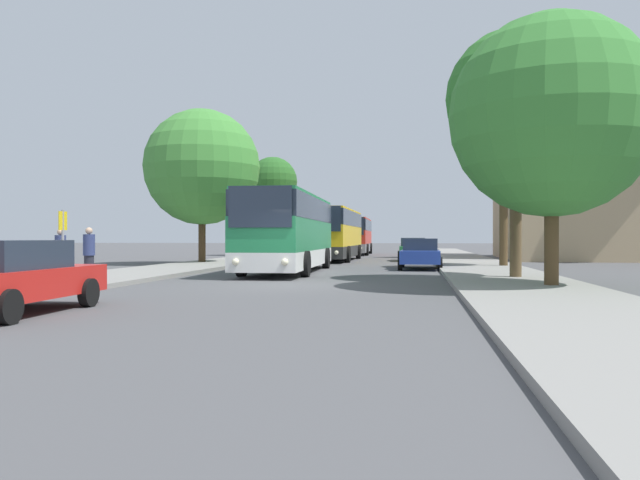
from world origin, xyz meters
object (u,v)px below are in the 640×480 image
Objects in this scene: tree_left_near at (202,167)px; tree_left_far at (273,182)px; parked_car_right_far at (413,249)px; tree_right_far at (504,145)px; pedestrian_waiting_far at (60,253)px; bus_rear at (355,235)px; parked_car_right_near at (420,253)px; tree_right_near at (516,98)px; parked_car_left_curb at (11,276)px; pedestrian_waiting_near at (89,254)px; bus_middle at (335,233)px; bus_stop_sign at (63,236)px; bus_front at (289,231)px; tree_right_mid at (552,116)px.

tree_left_far is (0.18, 16.97, 0.68)m from tree_left_near.
parked_car_right_far is 11.54m from tree_right_far.
bus_rear is at bearing 39.12° from pedestrian_waiting_far.
parked_car_right_near is at bearing 1.54° from pedestrian_waiting_far.
tree_right_near is (15.07, -28.23, 0.18)m from tree_left_far.
tree_right_near is at bearing 43.36° from parked_car_left_curb.
tree_right_far is (16.02, 11.99, 5.04)m from pedestrian_waiting_far.
parked_car_right_near is 10.44m from parked_car_right_far.
parked_car_right_far is at bearing -119.16° from pedestrian_waiting_near.
pedestrian_waiting_near is (-4.92, -22.43, -0.79)m from bus_middle.
tree_right_near reaches higher than bus_stop_sign.
parked_car_left_curb is at bearing -65.76° from bus_stop_sign.
tree_right_near is (15.24, -11.26, 0.86)m from tree_left_near.
pedestrian_waiting_far is (-11.63, -21.28, 0.20)m from parked_car_right_far.
bus_rear reaches higher than bus_stop_sign.
tree_right_far is (9.72, 4.61, 4.24)m from bus_front.
tree_left_near is 18.97m from tree_right_near.
tree_right_near reaches higher than parked_car_left_curb.
bus_front is 10.03m from bus_stop_sign.
tree_right_far is at bearing -69.27° from bus_rear.
bus_rear is 37.10m from bus_stop_sign.
tree_left_near is at bearing 136.33° from tree_right_mid.
tree_right_mid is at bearing 0.84° from bus_stop_sign.
tree_left_near is at bearing 49.68° from pedestrian_waiting_far.
parked_car_right_near is 16.38m from bus_stop_sign.
tree_left_far is 1.02× the size of tree_right_far.
bus_front is 12.72m from tree_right_mid.
tree_left_near is (-0.06, 14.26, 4.48)m from pedestrian_waiting_far.
bus_middle reaches higher than pedestrian_waiting_far.
parked_car_right_far is at bearing -40.84° from tree_left_far.
tree_right_near is at bearing -36.45° from tree_left_near.
pedestrian_waiting_near is 0.20× the size of tree_left_near.
pedestrian_waiting_far reaches higher than parked_car_right_near.
bus_front is 5.14× the size of bus_stop_sign.
parked_car_right_far is 24.77m from bus_stop_sign.
bus_stop_sign reaches higher than pedestrian_waiting_far.
bus_rear is at bearing 104.02° from tree_right_mid.
bus_middle is (0.28, 13.92, -0.00)m from bus_front.
parked_car_left_curb is at bearing 74.07° from parked_car_right_far.
tree_right_far reaches higher than bus_front.
tree_right_far is (0.42, 12.67, 1.03)m from tree_right_mid.
tree_left_far is 24.97m from tree_right_far.
pedestrian_waiting_far is at bearing -131.83° from bus_front.
bus_stop_sign is 15.80m from tree_right_near.
parked_car_right_near is 2.08× the size of bus_stop_sign.
bus_middle is 22.30m from pedestrian_waiting_far.
pedestrian_waiting_far is at bearing -168.82° from tree_right_near.
tree_left_near is 1.08× the size of tree_right_far.
bus_middle is 1.49× the size of tree_right_far.
bus_front is at bearing -90.83° from bus_middle.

